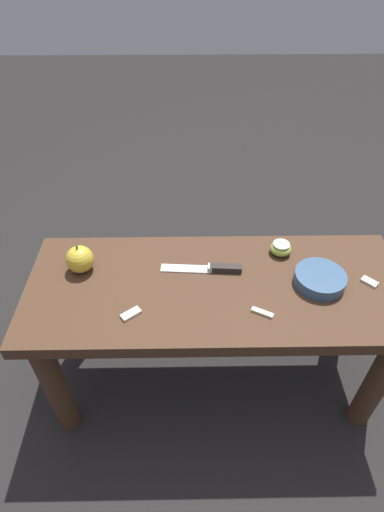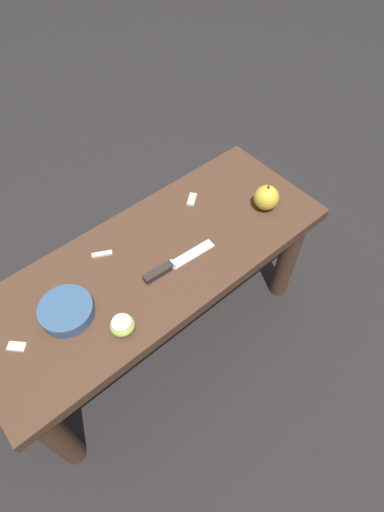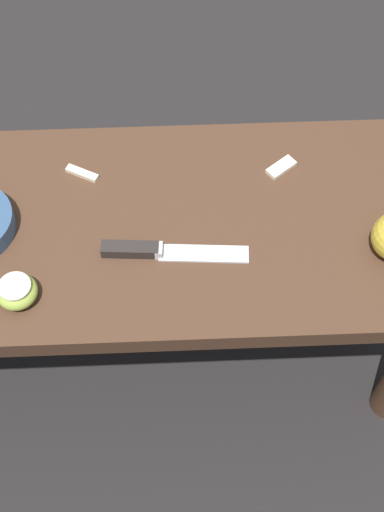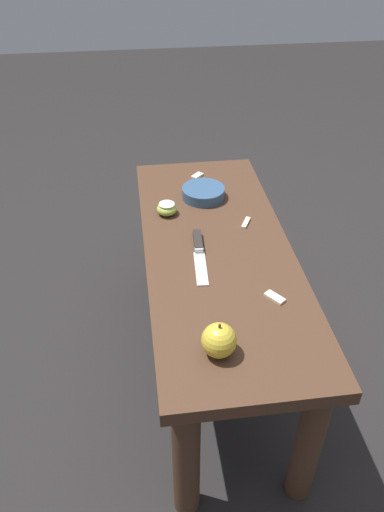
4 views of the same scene
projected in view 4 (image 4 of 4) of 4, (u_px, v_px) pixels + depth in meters
ground_plane at (213, 360)px, 1.77m from camera, size 8.00×8.00×0.00m
wooden_bench at (217, 274)px, 1.53m from camera, size 1.10×0.43×0.50m
knife at (199, 249)px, 1.45m from camera, size 0.24×0.04×0.02m
apple_whole at (219, 340)px, 1.12m from camera, size 0.08×0.08×0.09m
apple_cut at (167, 209)px, 1.60m from camera, size 0.07×0.07×0.04m
apple_slice_near_knife at (246, 223)px, 1.57m from camera, size 0.06×0.04×0.01m
apple_slice_center at (198, 176)px, 1.81m from camera, size 0.05×0.05×0.01m
apple_slice_near_bowl at (275, 297)px, 1.29m from camera, size 0.06×0.05×0.01m
bowl at (203, 193)px, 1.69m from camera, size 0.14×0.14×0.04m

